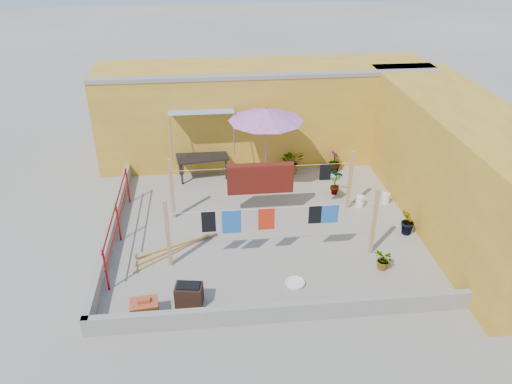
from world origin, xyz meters
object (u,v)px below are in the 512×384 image
Objects in this scene: outdoor_table at (202,158)px; water_jug_a at (360,201)px; patio_umbrella at (266,115)px; brazier at (189,294)px; brick_stack at (145,310)px; water_jug_b at (386,198)px; white_basin at (295,283)px; plant_back_a at (292,162)px; green_hose at (332,176)px.

water_jug_a is at bearing -27.26° from outdoor_table.
brazier is (-2.28, -5.12, -2.14)m from patio_umbrella.
water_jug_a is at bearing 34.85° from brick_stack.
brazier reaches higher than brick_stack.
water_jug_b is (5.36, -2.23, -0.53)m from outdoor_table.
brick_stack is at bearing -167.39° from white_basin.
water_jug_b is at bearing 33.78° from brazier.
patio_umbrella is at bearing 151.92° from water_jug_a.
plant_back_a reaches higher than water_jug_a.
water_jug_a is (5.83, 4.06, -0.05)m from brick_stack.
brick_stack is 0.99m from brazier.
patio_umbrella is 6.70m from brick_stack.
white_basin is 4.76m from water_jug_b.
white_basin is (3.33, 0.75, -0.18)m from brick_stack.
brick_stack is 7.66m from plant_back_a.
plant_back_a reaches higher than brick_stack.
water_jug_a is (2.62, -1.40, -2.23)m from patio_umbrella.
plant_back_a reaches higher than outdoor_table.
white_basin is at bearing -134.05° from water_jug_b.
brazier reaches higher than white_basin.
white_basin is 5.66m from green_hose.
plant_back_a is (-1.28, 0.41, 0.38)m from green_hose.
water_jug_a is 1.96m from green_hose.
patio_umbrella is 7.01× the size of water_jug_a.
outdoor_table is 2.68× the size of brazier.
white_basin is at bearing -98.66° from plant_back_a.
patio_umbrella reaches higher than water_jug_b.
water_jug_a reaches higher than white_basin.
white_basin is 5.73m from plant_back_a.
brazier is at bearing -142.84° from water_jug_a.
patio_umbrella is at bearing -136.38° from plant_back_a.
brazier is (-0.36, -6.06, -0.43)m from outdoor_table.
white_basin is 1.29× the size of water_jug_b.
outdoor_table is 3.66× the size of white_basin.
brick_stack is 7.10m from water_jug_a.
plant_back_a is at bearing 162.13° from green_hose.
brick_stack is (-3.21, -5.46, -2.18)m from patio_umbrella.
water_jug_b is (3.31, 3.42, 0.12)m from white_basin.
plant_back_a reaches higher than white_basin.
patio_umbrella reaches higher than brick_stack.
plant_back_a reaches higher than brazier.
water_jug_b is at bearing 7.61° from water_jug_a.
green_hose is (-1.16, 1.82, -0.12)m from water_jug_b.
brick_stack reaches higher than water_jug_a.
green_hose is at bearing 47.53° from brick_stack.
brazier is at bearing -93.40° from outdoor_table.
outdoor_table is 6.54m from brick_stack.
brazier is 2.45m from white_basin.
green_hose is at bearing 13.08° from patio_umbrella.
brazier is at bearing -146.22° from water_jug_b.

